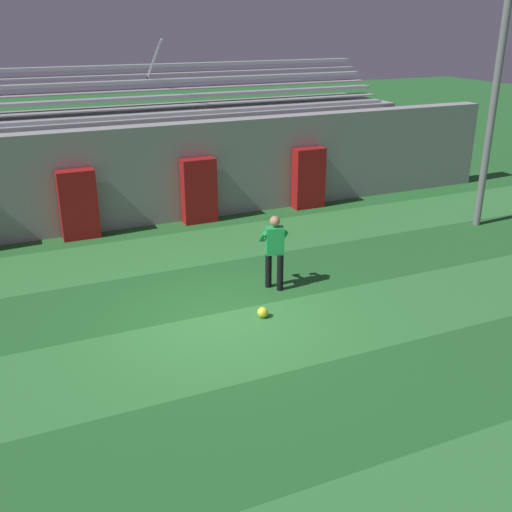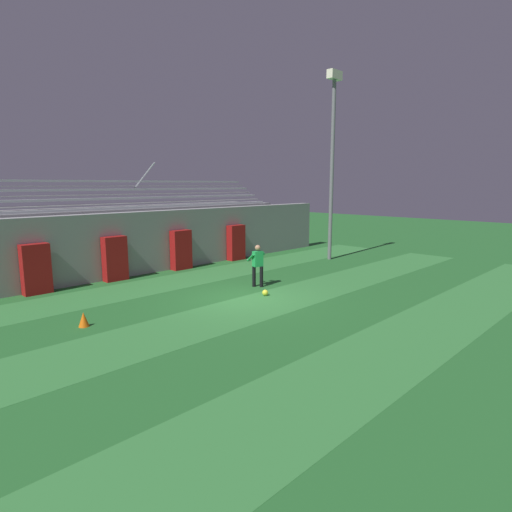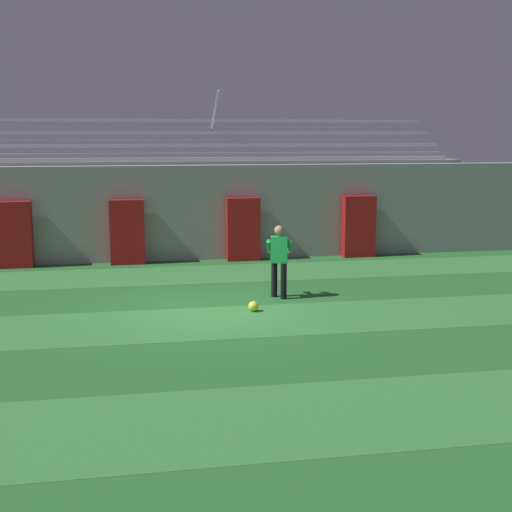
{
  "view_description": "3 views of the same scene",
  "coord_description": "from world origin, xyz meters",
  "px_view_note": "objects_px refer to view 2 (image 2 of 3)",
  "views": [
    {
      "loc": [
        -3.57,
        -9.91,
        5.55
      ],
      "look_at": [
        1.32,
        1.09,
        0.75
      ],
      "focal_mm": 42.0,
      "sensor_mm": 36.0,
      "label": 1
    },
    {
      "loc": [
        -10.19,
        -10.54,
        4.0
      ],
      "look_at": [
        0.5,
        -0.16,
        1.49
      ],
      "focal_mm": 30.0,
      "sensor_mm": 36.0,
      "label": 2
    },
    {
      "loc": [
        -1.77,
        -14.66,
        3.68
      ],
      "look_at": [
        0.97,
        -0.01,
        1.14
      ],
      "focal_mm": 50.0,
      "sensor_mm": 36.0,
      "label": 3
    }
  ],
  "objects_px": {
    "padding_pillar_far_right": "(236,243)",
    "floodlight_pole": "(333,146)",
    "traffic_cone": "(84,319)",
    "soccer_ball": "(265,293)",
    "padding_pillar_gate_left": "(115,259)",
    "padding_pillar_gate_right": "(181,250)",
    "padding_pillar_far_left": "(36,269)",
    "goalkeeper": "(257,263)"
  },
  "relations": [
    {
      "from": "padding_pillar_far_right",
      "to": "floodlight_pole",
      "type": "distance_m",
      "value": 7.11
    },
    {
      "from": "traffic_cone",
      "to": "soccer_ball",
      "type": "bearing_deg",
      "value": -12.68
    },
    {
      "from": "padding_pillar_gate_left",
      "to": "padding_pillar_far_right",
      "type": "xyz_separation_m",
      "value": [
        6.95,
        0.0,
        0.0
      ]
    },
    {
      "from": "padding_pillar_gate_right",
      "to": "padding_pillar_far_left",
      "type": "bearing_deg",
      "value": 180.0
    },
    {
      "from": "padding_pillar_gate_left",
      "to": "padding_pillar_far_right",
      "type": "relative_size",
      "value": 1.0
    },
    {
      "from": "floodlight_pole",
      "to": "soccer_ball",
      "type": "distance_m",
      "value": 10.31
    },
    {
      "from": "padding_pillar_gate_left",
      "to": "soccer_ball",
      "type": "bearing_deg",
      "value": -67.71
    },
    {
      "from": "padding_pillar_far_right",
      "to": "traffic_cone",
      "type": "relative_size",
      "value": 4.44
    },
    {
      "from": "goalkeeper",
      "to": "soccer_ball",
      "type": "relative_size",
      "value": 7.59
    },
    {
      "from": "floodlight_pole",
      "to": "soccer_ball",
      "type": "relative_size",
      "value": 43.92
    },
    {
      "from": "goalkeeper",
      "to": "traffic_cone",
      "type": "xyz_separation_m",
      "value": [
        -6.91,
        0.2,
        -0.74
      ]
    },
    {
      "from": "padding_pillar_gate_left",
      "to": "soccer_ball",
      "type": "xyz_separation_m",
      "value": [
        2.55,
        -6.22,
        -0.82
      ]
    },
    {
      "from": "padding_pillar_gate_right",
      "to": "traffic_cone",
      "type": "relative_size",
      "value": 4.44
    },
    {
      "from": "padding_pillar_gate_left",
      "to": "padding_pillar_far_left",
      "type": "xyz_separation_m",
      "value": [
        -3.12,
        0.0,
        0.0
      ]
    },
    {
      "from": "padding_pillar_far_right",
      "to": "goalkeeper",
      "type": "xyz_separation_m",
      "value": [
        -3.59,
        -5.05,
        0.02
      ]
    },
    {
      "from": "padding_pillar_far_left",
      "to": "floodlight_pole",
      "type": "xyz_separation_m",
      "value": [
        13.7,
        -3.48,
        5.03
      ]
    },
    {
      "from": "padding_pillar_gate_right",
      "to": "soccer_ball",
      "type": "height_order",
      "value": "padding_pillar_gate_right"
    },
    {
      "from": "padding_pillar_far_right",
      "to": "traffic_cone",
      "type": "height_order",
      "value": "padding_pillar_far_right"
    },
    {
      "from": "padding_pillar_gate_left",
      "to": "floodlight_pole",
      "type": "bearing_deg",
      "value": -18.22
    },
    {
      "from": "padding_pillar_gate_left",
      "to": "floodlight_pole",
      "type": "xyz_separation_m",
      "value": [
        10.58,
        -3.48,
        5.03
      ]
    },
    {
      "from": "goalkeeper",
      "to": "soccer_ball",
      "type": "height_order",
      "value": "goalkeeper"
    },
    {
      "from": "floodlight_pole",
      "to": "padding_pillar_far_right",
      "type": "bearing_deg",
      "value": 136.21
    },
    {
      "from": "padding_pillar_gate_left",
      "to": "traffic_cone",
      "type": "relative_size",
      "value": 4.44
    },
    {
      "from": "padding_pillar_gate_left",
      "to": "goalkeeper",
      "type": "height_order",
      "value": "padding_pillar_gate_left"
    },
    {
      "from": "padding_pillar_far_left",
      "to": "goalkeeper",
      "type": "height_order",
      "value": "padding_pillar_far_left"
    },
    {
      "from": "padding_pillar_far_left",
      "to": "padding_pillar_far_right",
      "type": "bearing_deg",
      "value": 0.0
    },
    {
      "from": "padding_pillar_far_right",
      "to": "padding_pillar_gate_left",
      "type": "bearing_deg",
      "value": 180.0
    },
    {
      "from": "padding_pillar_far_right",
      "to": "soccer_ball",
      "type": "bearing_deg",
      "value": -125.25
    },
    {
      "from": "padding_pillar_gate_right",
      "to": "traffic_cone",
      "type": "xyz_separation_m",
      "value": [
        -6.93,
        -4.85,
        -0.72
      ]
    },
    {
      "from": "padding_pillar_gate_right",
      "to": "goalkeeper",
      "type": "relative_size",
      "value": 1.12
    },
    {
      "from": "floodlight_pole",
      "to": "soccer_ball",
      "type": "xyz_separation_m",
      "value": [
        -8.03,
        -2.74,
        -5.85
      ]
    },
    {
      "from": "padding_pillar_far_right",
      "to": "traffic_cone",
      "type": "xyz_separation_m",
      "value": [
        -10.5,
        -4.85,
        -0.72
      ]
    },
    {
      "from": "padding_pillar_far_right",
      "to": "soccer_ball",
      "type": "height_order",
      "value": "padding_pillar_far_right"
    },
    {
      "from": "goalkeeper",
      "to": "soccer_ball",
      "type": "distance_m",
      "value": 1.66
    },
    {
      "from": "padding_pillar_gate_left",
      "to": "traffic_cone",
      "type": "xyz_separation_m",
      "value": [
        -3.55,
        -4.85,
        -0.72
      ]
    },
    {
      "from": "padding_pillar_gate_left",
      "to": "goalkeeper",
      "type": "distance_m",
      "value": 6.07
    },
    {
      "from": "padding_pillar_gate_left",
      "to": "floodlight_pole",
      "type": "distance_m",
      "value": 12.22
    },
    {
      "from": "padding_pillar_gate_right",
      "to": "soccer_ball",
      "type": "bearing_deg",
      "value": -97.54
    },
    {
      "from": "padding_pillar_far_right",
      "to": "floodlight_pole",
      "type": "relative_size",
      "value": 0.19
    },
    {
      "from": "padding_pillar_gate_right",
      "to": "padding_pillar_gate_left",
      "type": "bearing_deg",
      "value": 180.0
    },
    {
      "from": "soccer_ball",
      "to": "traffic_cone",
      "type": "xyz_separation_m",
      "value": [
        -6.1,
        1.37,
        0.1
      ]
    },
    {
      "from": "goalkeeper",
      "to": "padding_pillar_gate_right",
      "type": "bearing_deg",
      "value": 89.83
    }
  ]
}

